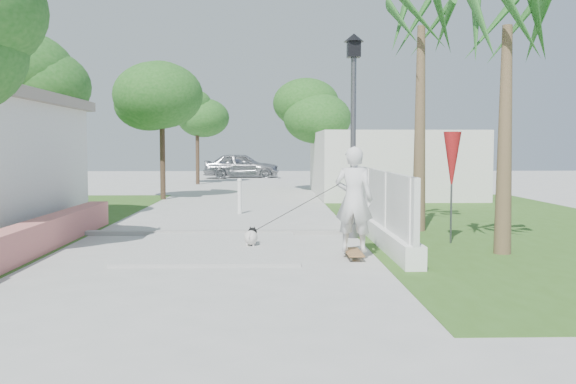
{
  "coord_description": "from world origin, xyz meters",
  "views": [
    {
      "loc": [
        1.08,
        -8.5,
        1.98
      ],
      "look_at": [
        1.44,
        4.14,
        1.1
      ],
      "focal_mm": 40.0,
      "sensor_mm": 36.0,
      "label": 1
    }
  ],
  "objects_px": {
    "skateboarder": "(305,208)",
    "dog": "(251,237)",
    "street_lamp": "(353,127)",
    "patio_umbrella": "(452,162)",
    "parked_car": "(242,166)",
    "bollard": "(240,196)"
  },
  "relations": [
    {
      "from": "skateboarder",
      "to": "dog",
      "type": "relative_size",
      "value": 3.78
    },
    {
      "from": "patio_umbrella",
      "to": "parked_car",
      "type": "xyz_separation_m",
      "value": [
        -5.53,
        27.98,
        -0.87
      ]
    },
    {
      "from": "dog",
      "to": "parked_car",
      "type": "bearing_deg",
      "value": 99.56
    },
    {
      "from": "street_lamp",
      "to": "skateboarder",
      "type": "height_order",
      "value": "street_lamp"
    },
    {
      "from": "skateboarder",
      "to": "dog",
      "type": "xyz_separation_m",
      "value": [
        -1.03,
        0.63,
        -0.64
      ]
    },
    {
      "from": "bollard",
      "to": "patio_umbrella",
      "type": "xyz_separation_m",
      "value": [
        4.6,
        -5.5,
        1.1
      ]
    },
    {
      "from": "street_lamp",
      "to": "skateboarder",
      "type": "distance_m",
      "value": 2.86
    },
    {
      "from": "street_lamp",
      "to": "skateboarder",
      "type": "relative_size",
      "value": 1.96
    },
    {
      "from": "patio_umbrella",
      "to": "skateboarder",
      "type": "height_order",
      "value": "patio_umbrella"
    },
    {
      "from": "bollard",
      "to": "patio_umbrella",
      "type": "relative_size",
      "value": 0.47
    },
    {
      "from": "patio_umbrella",
      "to": "parked_car",
      "type": "height_order",
      "value": "patio_umbrella"
    },
    {
      "from": "patio_umbrella",
      "to": "dog",
      "type": "relative_size",
      "value": 3.83
    },
    {
      "from": "skateboarder",
      "to": "parked_car",
      "type": "bearing_deg",
      "value": -65.1
    },
    {
      "from": "patio_umbrella",
      "to": "street_lamp",
      "type": "bearing_deg",
      "value": 152.24
    },
    {
      "from": "bollard",
      "to": "dog",
      "type": "relative_size",
      "value": 1.82
    },
    {
      "from": "street_lamp",
      "to": "bollard",
      "type": "relative_size",
      "value": 4.07
    },
    {
      "from": "bollard",
      "to": "parked_car",
      "type": "bearing_deg",
      "value": 92.37
    },
    {
      "from": "street_lamp",
      "to": "patio_umbrella",
      "type": "xyz_separation_m",
      "value": [
        1.9,
        -1.0,
        -0.74
      ]
    },
    {
      "from": "street_lamp",
      "to": "dog",
      "type": "bearing_deg",
      "value": -146.41
    },
    {
      "from": "parked_car",
      "to": "patio_umbrella",
      "type": "bearing_deg",
      "value": -168.82
    },
    {
      "from": "street_lamp",
      "to": "dog",
      "type": "distance_m",
      "value": 3.43
    },
    {
      "from": "street_lamp",
      "to": "parked_car",
      "type": "height_order",
      "value": "street_lamp"
    }
  ]
}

